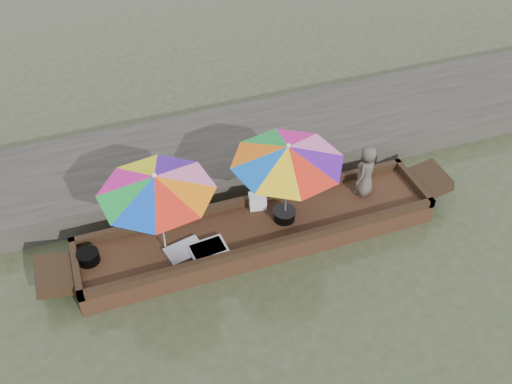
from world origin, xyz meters
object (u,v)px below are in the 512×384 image
object	(u,v)px
boat_hull	(258,233)
vendor	(366,170)
tray_crayfish	(208,250)
charcoal_grill	(284,215)
tray_scallop	(185,251)
supply_bag	(257,201)
umbrella_stern	(287,183)
cooking_pot	(88,257)
umbrella_bow	(160,213)

from	to	relation	value
boat_hull	vendor	bearing A→B (deg)	4.42
tray_crayfish	charcoal_grill	xyz separation A→B (m)	(1.39, 0.28, 0.04)
tray_crayfish	tray_scallop	world-z (taller)	tray_crayfish
supply_bag	umbrella_stern	distance (m)	0.84
cooking_pot	umbrella_bow	distance (m)	1.36
boat_hull	umbrella_stern	size ratio (longest dim) A/B	3.34
cooking_pot	vendor	size ratio (longest dim) A/B	0.35
tray_crayfish	umbrella_stern	xyz separation A→B (m)	(1.40, 0.28, 0.73)
tray_crayfish	supply_bag	world-z (taller)	supply_bag
tray_scallop	umbrella_stern	bearing A→B (deg)	5.43
tray_crayfish	tray_scallop	distance (m)	0.36
boat_hull	vendor	size ratio (longest dim) A/B	6.06
boat_hull	cooking_pot	size ratio (longest dim) A/B	17.48
tray_scallop	charcoal_grill	xyz separation A→B (m)	(1.73, 0.17, 0.05)
tray_crayfish	vendor	distance (m)	2.99
vendor	supply_bag	bearing A→B (deg)	-47.39
cooking_pot	boat_hull	bearing A→B (deg)	-3.28
cooking_pot	umbrella_bow	world-z (taller)	umbrella_bow
tray_crayfish	cooking_pot	bearing A→B (deg)	166.27
cooking_pot	tray_crayfish	world-z (taller)	cooking_pot
cooking_pot	supply_bag	size ratio (longest dim) A/B	1.21
boat_hull	umbrella_stern	distance (m)	1.06
supply_bag	umbrella_bow	world-z (taller)	umbrella_bow
tray_scallop	umbrella_stern	size ratio (longest dim) A/B	0.32
tray_scallop	boat_hull	bearing A→B (deg)	7.43
charcoal_grill	umbrella_stern	bearing A→B (deg)	-5.59
cooking_pot	umbrella_stern	size ratio (longest dim) A/B	0.19
boat_hull	tray_crayfish	xyz separation A→B (m)	(-0.93, -0.28, 0.22)
boat_hull	umbrella_bow	xyz separation A→B (m)	(-1.54, 0.00, 0.95)
umbrella_bow	umbrella_stern	world-z (taller)	same
cooking_pot	umbrella_stern	xyz separation A→B (m)	(3.17, -0.15, 0.69)
cooking_pot	supply_bag	world-z (taller)	supply_bag
tray_scallop	umbrella_stern	world-z (taller)	umbrella_stern
boat_hull	umbrella_bow	distance (m)	1.81
tray_scallop	supply_bag	bearing A→B (deg)	22.46
umbrella_bow	cooking_pot	bearing A→B (deg)	172.40
boat_hull	tray_scallop	xyz separation A→B (m)	(-1.27, -0.17, 0.21)
tray_crayfish	supply_bag	xyz separation A→B (m)	(1.07, 0.70, 0.09)
charcoal_grill	umbrella_bow	bearing A→B (deg)	-179.96
tray_scallop	supply_bag	xyz separation A→B (m)	(1.41, 0.58, 0.10)
vendor	umbrella_stern	size ratio (longest dim) A/B	0.55
tray_scallop	umbrella_stern	xyz separation A→B (m)	(1.75, 0.17, 0.74)
tray_crayfish	supply_bag	bearing A→B (deg)	33.07
supply_bag	umbrella_bow	bearing A→B (deg)	-166.01
boat_hull	umbrella_bow	world-z (taller)	umbrella_bow
umbrella_bow	boat_hull	bearing A→B (deg)	0.00
tray_scallop	umbrella_bow	distance (m)	0.81
supply_bag	vendor	distance (m)	1.91
charcoal_grill	supply_bag	bearing A→B (deg)	127.46
charcoal_grill	supply_bag	distance (m)	0.53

